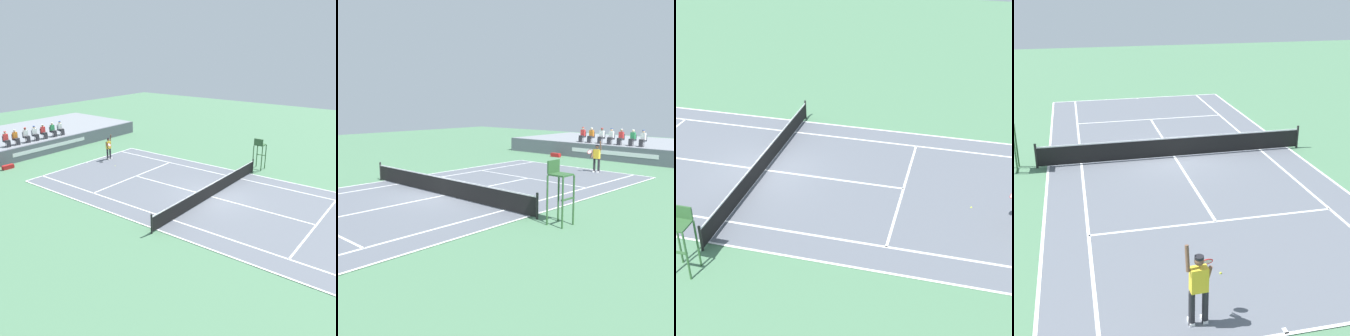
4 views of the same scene
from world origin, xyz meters
The scene contains 5 objects.
ground_plane centered at (0.00, 0.00, 0.00)m, with size 80.00×80.00×0.00m, color #4C7A56.
court centered at (0.00, 0.00, 0.01)m, with size 11.08×23.88×0.03m.
net centered at (0.00, 0.00, 0.52)m, with size 11.98×0.10×1.07m.
tennis_player centered at (1.84, 11.08, 0.99)m, with size 0.76×0.65×2.08m.
tennis_ball centered at (0.74, 9.29, 0.03)m, with size 0.07×0.07×0.07m, color #D1E533.
Camera 4 is at (4.23, 19.69, 7.34)m, focal length 50.99 mm.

